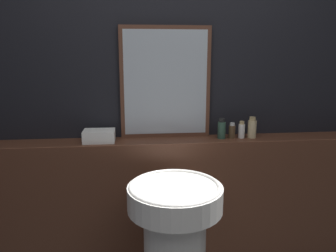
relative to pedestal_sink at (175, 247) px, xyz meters
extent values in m
cube|color=black|center=(0.08, 0.59, 0.76)|extent=(8.00, 0.06, 2.50)
cube|color=#512D1E|center=(0.08, 0.45, -0.01)|extent=(2.98, 0.21, 0.97)
cylinder|color=white|center=(0.00, 0.00, 0.28)|extent=(0.49, 0.49, 0.12)
torus|color=white|center=(0.00, 0.00, 0.35)|extent=(0.48, 0.48, 0.02)
cube|color=#563323|center=(0.00, 0.54, 0.83)|extent=(0.58, 0.03, 0.71)
cube|color=#B2BCC6|center=(0.00, 0.53, 0.83)|extent=(0.53, 0.02, 0.66)
cube|color=white|center=(-0.42, 0.45, 0.51)|extent=(0.19, 0.14, 0.07)
cylinder|color=#2D4C3D|center=(0.36, 0.45, 0.53)|extent=(0.05, 0.05, 0.11)
cylinder|color=black|center=(0.36, 0.45, 0.59)|extent=(0.04, 0.04, 0.02)
cylinder|color=#4C3823|center=(0.43, 0.45, 0.52)|extent=(0.04, 0.04, 0.08)
cylinder|color=silver|center=(0.43, 0.45, 0.57)|extent=(0.03, 0.03, 0.02)
cylinder|color=white|center=(0.49, 0.45, 0.52)|extent=(0.04, 0.04, 0.09)
cylinder|color=tan|center=(0.49, 0.45, 0.58)|extent=(0.03, 0.03, 0.02)
cylinder|color=#C6B284|center=(0.56, 0.45, 0.53)|extent=(0.06, 0.06, 0.11)
cylinder|color=tan|center=(0.56, 0.45, 0.60)|extent=(0.04, 0.04, 0.02)
camera|label=1|loc=(-0.20, -1.56, 1.01)|focal=35.00mm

